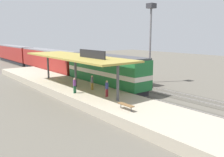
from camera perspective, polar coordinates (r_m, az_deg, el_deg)
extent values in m
plane|color=#5B564C|center=(33.75, 1.16, -1.94)|extent=(120.00, 120.00, 0.00)
cube|color=#4E4941|center=(32.53, -1.54, -2.38)|extent=(3.20, 110.00, 0.04)
cube|color=gray|center=(32.09, -2.56, -2.45)|extent=(0.10, 110.00, 0.16)
cube|color=gray|center=(32.94, -0.54, -2.10)|extent=(0.10, 110.00, 0.16)
cube|color=#4E4941|center=(35.44, 4.39, -1.33)|extent=(3.20, 110.00, 0.04)
cube|color=gray|center=(34.95, 3.53, -1.39)|extent=(0.10, 110.00, 0.16)
cube|color=gray|center=(35.91, 5.22, -1.09)|extent=(0.10, 110.00, 0.16)
cube|color=#A89E89|center=(29.94, -8.57, -2.78)|extent=(6.00, 44.00, 0.90)
cylinder|color=#47474C|center=(23.05, 1.40, -0.93)|extent=(0.28, 0.28, 3.60)
cylinder|color=#47474C|center=(29.51, -8.69, 1.48)|extent=(0.28, 0.28, 3.60)
cylinder|color=#47474C|center=(36.59, -15.03, 2.97)|extent=(0.28, 0.28, 3.60)
cube|color=#A38E3D|center=(29.28, -8.79, 5.15)|extent=(5.20, 18.00, 0.20)
cube|color=black|center=(26.19, -4.84, 5.83)|extent=(0.12, 4.80, 0.90)
cylinder|color=#333338|center=(20.10, 4.59, -7.36)|extent=(0.07, 0.07, 0.42)
cylinder|color=#333338|center=(21.02, 2.14, -6.53)|extent=(0.07, 0.07, 0.42)
cube|color=brown|center=(20.48, 3.34, -6.27)|extent=(0.44, 1.70, 0.08)
cube|color=#28282D|center=(32.49, -1.64, -1.51)|extent=(2.60, 13.60, 0.70)
cube|color=#1E6B33|center=(32.12, -1.66, 2.16)|extent=(2.90, 14.40, 3.50)
cube|color=#424247|center=(31.91, -1.68, 5.48)|extent=(2.78, 14.11, 0.24)
cube|color=beige|center=(32.16, -1.66, 1.70)|extent=(2.93, 14.43, 0.56)
cube|color=#28282D|center=(47.87, -14.80, 2.03)|extent=(2.60, 19.20, 0.70)
cube|color=maroon|center=(47.63, -14.91, 4.41)|extent=(2.90, 20.00, 3.30)
cube|color=slate|center=(47.49, -15.01, 6.53)|extent=(2.78, 19.60, 0.24)
cube|color=#28282D|center=(67.28, -22.12, 3.96)|extent=(2.60, 19.20, 0.70)
cube|color=maroon|center=(67.11, -22.23, 5.65)|extent=(2.90, 20.00, 3.30)
cube|color=slate|center=(67.01, -22.34, 7.16)|extent=(2.78, 19.60, 0.24)
cube|color=#28282D|center=(37.57, 1.23, 0.13)|extent=(2.50, 11.20, 0.70)
cube|color=brown|center=(37.30, 1.24, 2.63)|extent=(2.80, 12.00, 2.60)
cube|color=maroon|center=(37.14, 1.25, 4.80)|extent=(2.69, 11.76, 0.24)
cylinder|color=slate|center=(36.45, 9.09, 7.59)|extent=(0.28, 0.28, 11.00)
cube|color=#333338|center=(36.64, 9.37, 16.76)|extent=(1.10, 1.10, 0.70)
cylinder|color=olive|center=(27.80, -4.90, -1.89)|extent=(0.16, 0.16, 0.84)
cylinder|color=olive|center=(27.89, -4.59, -1.84)|extent=(0.16, 0.16, 0.84)
cylinder|color=#4C4C51|center=(27.70, -4.77, -0.37)|extent=(0.34, 0.34, 0.64)
sphere|color=tan|center=(27.62, -4.78, 0.52)|extent=(0.23, 0.23, 0.23)
cylinder|color=#23603D|center=(26.46, -9.05, -2.62)|extent=(0.16, 0.16, 0.84)
cylinder|color=#23603D|center=(26.55, -8.72, -2.56)|extent=(0.16, 0.16, 0.84)
cylinder|color=#663375|center=(26.35, -8.93, -1.02)|extent=(0.34, 0.34, 0.64)
sphere|color=tan|center=(26.27, -8.96, -0.09)|extent=(0.23, 0.23, 0.23)
cylinder|color=maroon|center=(24.64, -1.40, -3.46)|extent=(0.16, 0.16, 0.84)
cylinder|color=maroon|center=(24.75, -1.07, -3.40)|extent=(0.16, 0.16, 0.84)
cylinder|color=navy|center=(24.53, -1.24, -1.75)|extent=(0.34, 0.34, 0.64)
sphere|color=tan|center=(24.44, -1.25, -0.76)|extent=(0.23, 0.23, 0.23)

